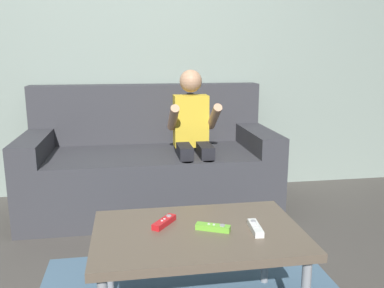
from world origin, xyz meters
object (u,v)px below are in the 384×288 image
object	(u,v)px
person_seated_on_couch	(193,134)
game_remote_white_far_corner	(255,228)
couch	(150,166)
game_remote_red_center	(164,222)
coffee_table	(198,239)
game_remote_lime_near_edge	(213,227)

from	to	relation	value
person_seated_on_couch	game_remote_white_far_corner	distance (m)	1.22
couch	game_remote_red_center	distance (m)	1.28
game_remote_white_far_corner	person_seated_on_couch	bearing A→B (deg)	92.73
coffee_table	game_remote_lime_near_edge	distance (m)	0.08
game_remote_lime_near_edge	game_remote_red_center	size ratio (longest dim) A/B	1.06
couch	game_remote_red_center	bearing A→B (deg)	-90.74
game_remote_lime_near_edge	game_remote_white_far_corner	bearing A→B (deg)	-10.55
game_remote_red_center	game_remote_white_far_corner	size ratio (longest dim) A/B	0.94
couch	game_remote_lime_near_edge	bearing A→B (deg)	-82.73
person_seated_on_couch	coffee_table	distance (m)	1.20
person_seated_on_couch	game_remote_white_far_corner	size ratio (longest dim) A/B	7.03
game_remote_lime_near_edge	game_remote_white_far_corner	xyz separation A→B (m)	(0.17, -0.03, 0.00)
person_seated_on_couch	game_remote_lime_near_edge	distance (m)	1.20
person_seated_on_couch	game_remote_lime_near_edge	bearing A→B (deg)	-95.33
game_remote_red_center	game_remote_white_far_corner	world-z (taller)	same
couch	game_remote_lime_near_edge	distance (m)	1.38
coffee_table	game_remote_white_far_corner	distance (m)	0.24
game_remote_lime_near_edge	couch	bearing A→B (deg)	97.27
person_seated_on_couch	coffee_table	world-z (taller)	person_seated_on_couch
person_seated_on_couch	game_remote_white_far_corner	bearing A→B (deg)	-87.27
game_remote_white_far_corner	couch	bearing A→B (deg)	103.78
coffee_table	game_remote_white_far_corner	size ratio (longest dim) A/B	5.95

